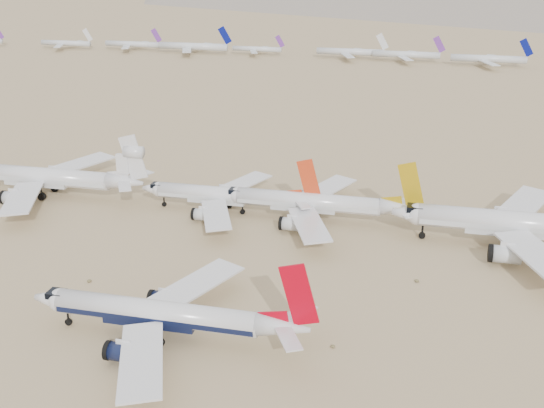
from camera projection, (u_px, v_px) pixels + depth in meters
The scene contains 7 objects.
ground at pixel (202, 335), 126.67m from camera, with size 7000.00×7000.00×0.00m, color #8F7553.
main_airliner at pixel (168, 315), 123.70m from camera, with size 51.72×50.52×18.25m.
row2_navy_widebody at pixel (528, 225), 160.30m from camera, with size 60.90×59.56×21.67m.
row2_gold_tail at pixel (316, 203), 176.53m from camera, with size 50.54×49.43×18.00m.
row2_orange_tail at pixel (228, 196), 182.32m from camera, with size 46.88×45.86×16.72m.
row2_white_trijet at pixel (51, 177), 193.43m from camera, with size 56.57×55.28×20.04m.
distant_storage_row at pixel (430, 55), 406.73m from camera, with size 628.12×54.68×15.72m.
Camera 1 is at (38.30, -103.21, 68.52)m, focal length 45.00 mm.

